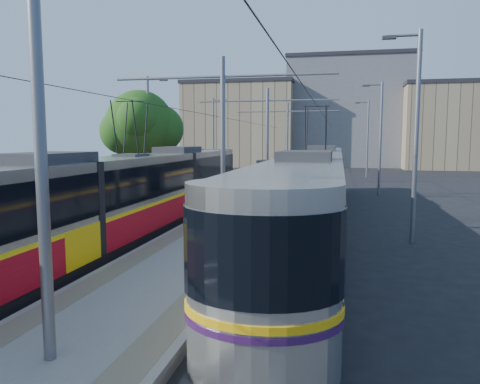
# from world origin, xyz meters

# --- Properties ---
(ground) EXTENTS (160.00, 160.00, 0.00)m
(ground) POSITION_xyz_m (0.00, 0.00, 0.00)
(ground) COLOR black
(ground) RESTS_ON ground
(platform) EXTENTS (4.00, 50.00, 0.30)m
(platform) POSITION_xyz_m (0.00, 17.00, 0.15)
(platform) COLOR gray
(platform) RESTS_ON ground
(tactile_strip_left) EXTENTS (0.70, 50.00, 0.01)m
(tactile_strip_left) POSITION_xyz_m (-1.45, 17.00, 0.30)
(tactile_strip_left) COLOR gray
(tactile_strip_left) RESTS_ON platform
(tactile_strip_right) EXTENTS (0.70, 50.00, 0.01)m
(tactile_strip_right) POSITION_xyz_m (1.45, 17.00, 0.30)
(tactile_strip_right) COLOR gray
(tactile_strip_right) RESTS_ON platform
(rails) EXTENTS (8.71, 70.00, 0.03)m
(rails) POSITION_xyz_m (0.00, 17.00, 0.02)
(rails) COLOR gray
(rails) RESTS_ON ground
(tram_left) EXTENTS (2.43, 28.23, 5.50)m
(tram_left) POSITION_xyz_m (-3.60, 7.00, 1.71)
(tram_left) COLOR black
(tram_left) RESTS_ON ground
(tram_right) EXTENTS (2.43, 32.34, 5.50)m
(tram_right) POSITION_xyz_m (3.60, 11.36, 1.86)
(tram_right) COLOR black
(tram_right) RESTS_ON ground
(catenary) EXTENTS (9.20, 70.00, 7.00)m
(catenary) POSITION_xyz_m (0.00, 14.15, 4.52)
(catenary) COLOR slate
(catenary) RESTS_ON platform
(street_lamps) EXTENTS (15.18, 38.22, 8.00)m
(street_lamps) POSITION_xyz_m (-0.00, 21.00, 4.18)
(street_lamps) COLOR slate
(street_lamps) RESTS_ON ground
(shelter) EXTENTS (0.87, 1.25, 2.57)m
(shelter) POSITION_xyz_m (0.76, 14.38, 1.65)
(shelter) COLOR black
(shelter) RESTS_ON platform
(tree) EXTENTS (4.98, 4.60, 7.23)m
(tree) POSITION_xyz_m (-8.07, 18.78, 4.89)
(tree) COLOR #382314
(tree) RESTS_ON ground
(building_left) EXTENTS (16.32, 12.24, 12.45)m
(building_left) POSITION_xyz_m (-10.00, 60.00, 6.23)
(building_left) COLOR #9B8B69
(building_left) RESTS_ON ground
(building_centre) EXTENTS (18.36, 14.28, 16.11)m
(building_centre) POSITION_xyz_m (6.00, 64.00, 8.06)
(building_centre) COLOR slate
(building_centre) RESTS_ON ground
(building_right) EXTENTS (14.28, 10.20, 11.54)m
(building_right) POSITION_xyz_m (20.00, 58.00, 5.78)
(building_right) COLOR #9B8B69
(building_right) RESTS_ON ground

